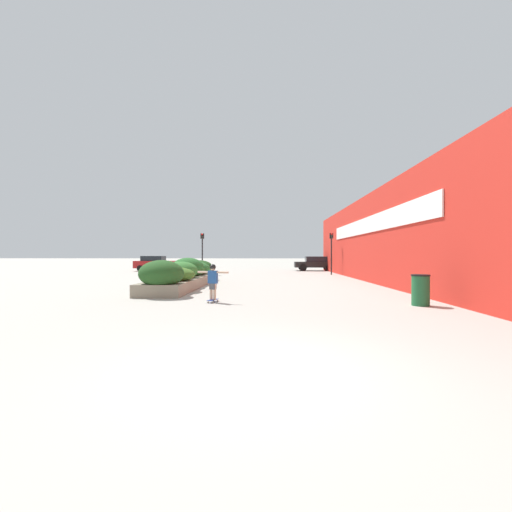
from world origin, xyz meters
TOP-DOWN VIEW (x-y plane):
  - ground_plane at (0.00, 0.00)m, footprint 300.00×300.00m
  - building_wall_right at (6.50, 14.79)m, footprint 0.67×35.90m
  - planter_box at (-4.27, 12.80)m, footprint 2.05×10.11m
  - skateboard at (-1.84, 6.99)m, footprint 0.37×0.64m
  - skateboarder at (-1.84, 6.99)m, footprint 1.15×0.41m
  - trash_bin at (5.12, 6.42)m, footprint 0.58×0.58m
  - car_leftmost at (5.11, 30.94)m, footprint 4.29×1.87m
  - car_center_left at (-11.52, 29.70)m, footprint 3.90×1.99m
  - car_center_right at (12.64, 30.89)m, footprint 3.85×1.89m
  - traffic_light_left at (-5.45, 23.77)m, footprint 0.28×0.30m
  - traffic_light_right at (5.42, 23.76)m, footprint 0.28×0.30m

SIDE VIEW (x-z plane):
  - ground_plane at x=0.00m, z-range 0.00..0.00m
  - skateboard at x=-1.84m, z-range 0.02..0.11m
  - trash_bin at x=5.12m, z-range 0.00..1.03m
  - planter_box at x=-4.27m, z-range -0.10..1.42m
  - car_leftmost at x=5.11m, z-range 0.05..1.54m
  - car_center_left at x=-11.52m, z-range 0.03..1.58m
  - car_center_right at x=12.64m, z-range 0.04..1.60m
  - skateboarder at x=-1.84m, z-range 0.22..1.48m
  - traffic_light_left at x=-5.45m, z-range 0.63..4.11m
  - traffic_light_right at x=5.42m, z-range 0.63..4.12m
  - building_wall_right at x=6.50m, z-range 0.01..5.39m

